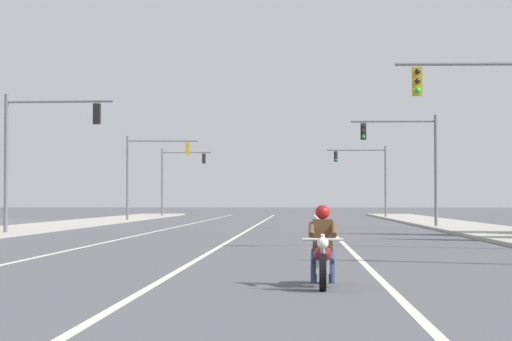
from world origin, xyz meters
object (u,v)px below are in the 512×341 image
Objects in this scene: traffic_signal_far_right at (368,170)px; motorcycle_with_rider at (323,254)px; traffic_signal_near_right at (500,119)px; traffic_signal_far_left at (176,172)px; traffic_signal_near_left at (37,142)px; traffic_signal_mid_right at (411,154)px; traffic_signal_mid_left at (148,165)px.

motorcycle_with_rider is at bearing -94.79° from traffic_signal_far_right.
traffic_signal_far_left is (-17.43, 56.03, -0.01)m from traffic_signal_near_right.
traffic_signal_near_right is 1.00× the size of traffic_signal_far_left.
traffic_signal_near_left is 45.06m from traffic_signal_far_left.
traffic_signal_mid_right and traffic_signal_far_right have the same top height.
traffic_signal_far_right is (16.87, 13.62, -0.00)m from traffic_signal_mid_left.
traffic_signal_mid_left is at bearing 102.29° from motorcycle_with_rider.
traffic_signal_near_left is (-11.87, 24.35, 3.51)m from motorcycle_with_rider.
traffic_signal_far_right is at bearing 67.25° from traffic_signal_near_left.
traffic_signal_mid_right is at bearing 80.93° from motorcycle_with_rider.
traffic_signal_far_left is at bearing 168.00° from traffic_signal_far_right.
traffic_signal_far_right is (-0.17, 30.19, 0.02)m from traffic_signal_mid_right.
traffic_signal_mid_right is at bearing 32.68° from traffic_signal_near_left.
traffic_signal_far_right is at bearing 85.21° from motorcycle_with_rider.
traffic_signal_mid_left is at bearing 135.82° from traffic_signal_mid_right.
traffic_signal_near_left is at bearing -90.45° from traffic_signal_far_left.
traffic_signal_near_left and traffic_signal_mid_left have the same top height.
traffic_signal_far_right is at bearing 90.45° from traffic_signal_near_right.
traffic_signal_far_right is 17.41m from traffic_signal_far_left.
traffic_signal_mid_left is 21.69m from traffic_signal_far_right.
traffic_signal_near_right and traffic_signal_far_left have the same top height.
motorcycle_with_rider is 0.35× the size of traffic_signal_far_right.
motorcycle_with_rider is at bearing -80.58° from traffic_signal_far_left.
traffic_signal_mid_right is at bearing -44.18° from traffic_signal_mid_left.
traffic_signal_near_right is at bearing -89.39° from traffic_signal_mid_right.
traffic_signal_far_left is at bearing 107.28° from traffic_signal_near_right.
traffic_signal_far_right is at bearing -12.00° from traffic_signal_far_left.
traffic_signal_mid_left is at bearing 114.02° from traffic_signal_near_right.
traffic_signal_far_right is (17.38, 41.44, 0.02)m from traffic_signal_near_left.
traffic_signal_near_right is at bearing 66.13° from motorcycle_with_rider.
traffic_signal_mid_right and traffic_signal_far_left have the same top height.
traffic_signal_near_left is 1.00× the size of traffic_signal_far_right.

